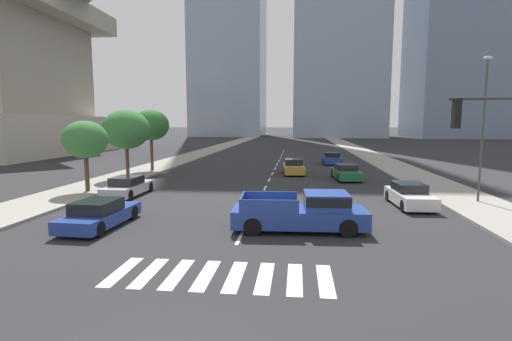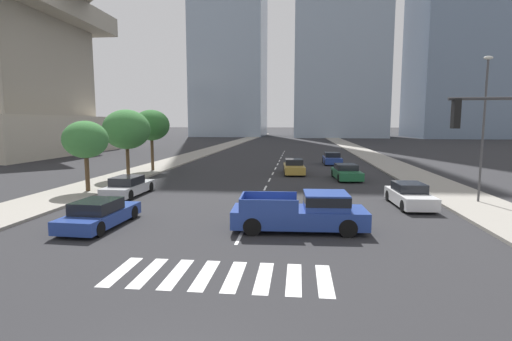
{
  "view_description": "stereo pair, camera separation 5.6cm",
  "coord_description": "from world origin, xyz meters",
  "px_view_note": "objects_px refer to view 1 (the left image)",
  "views": [
    {
      "loc": [
        2.28,
        -5.4,
        4.62
      ],
      "look_at": [
        0.0,
        15.65,
        2.0
      ],
      "focal_mm": 27.05,
      "sensor_mm": 36.0,
      "label": 1
    },
    {
      "loc": [
        2.34,
        -5.4,
        4.62
      ],
      "look_at": [
        0.0,
        15.65,
        2.0
      ],
      "focal_mm": 27.05,
      "sensor_mm": 36.0,
      "label": 2
    }
  ],
  "objects_px": {
    "sedan_white_3": "(410,196)",
    "street_tree_third": "(151,125)",
    "street_tree_nearest": "(85,140)",
    "street_tree_second": "(126,130)",
    "pickup_truck": "(306,212)",
    "sedan_green_4": "(346,172)",
    "street_lamp_east": "(484,119)",
    "sedan_silver_1": "(128,187)",
    "sedan_gold_0": "(294,167)",
    "sedan_blue_5": "(332,159)",
    "sedan_blue_2": "(99,214)"
  },
  "relations": [
    {
      "from": "sedan_blue_2",
      "to": "sedan_green_4",
      "type": "height_order",
      "value": "sedan_green_4"
    },
    {
      "from": "pickup_truck",
      "to": "sedan_green_4",
      "type": "height_order",
      "value": "pickup_truck"
    },
    {
      "from": "sedan_silver_1",
      "to": "sedan_white_3",
      "type": "xyz_separation_m",
      "value": [
        16.98,
        -1.37,
        0.02
      ]
    },
    {
      "from": "street_lamp_east",
      "to": "sedan_white_3",
      "type": "bearing_deg",
      "value": -165.06
    },
    {
      "from": "sedan_gold_0",
      "to": "street_tree_second",
      "type": "bearing_deg",
      "value": -73.55
    },
    {
      "from": "sedan_gold_0",
      "to": "sedan_blue_2",
      "type": "xyz_separation_m",
      "value": [
        -8.42,
        -19.02,
        -0.05
      ]
    },
    {
      "from": "pickup_truck",
      "to": "street_tree_third",
      "type": "xyz_separation_m",
      "value": [
        -14.19,
        18.92,
        3.58
      ]
    },
    {
      "from": "street_tree_third",
      "to": "sedan_green_4",
      "type": "bearing_deg",
      "value": -10.39
    },
    {
      "from": "sedan_gold_0",
      "to": "sedan_silver_1",
      "type": "xyz_separation_m",
      "value": [
        -10.39,
        -11.7,
        -0.05
      ]
    },
    {
      "from": "sedan_green_4",
      "to": "sedan_white_3",
      "type": "bearing_deg",
      "value": 8.23
    },
    {
      "from": "street_tree_nearest",
      "to": "sedan_silver_1",
      "type": "bearing_deg",
      "value": -10.09
    },
    {
      "from": "sedan_white_3",
      "to": "street_tree_second",
      "type": "height_order",
      "value": "street_tree_second"
    },
    {
      "from": "sedan_blue_5",
      "to": "sedan_blue_2",
      "type": "bearing_deg",
      "value": -25.42
    },
    {
      "from": "sedan_gold_0",
      "to": "street_lamp_east",
      "type": "height_order",
      "value": "street_lamp_east"
    },
    {
      "from": "street_tree_second",
      "to": "street_tree_third",
      "type": "bearing_deg",
      "value": 90.0
    },
    {
      "from": "street_tree_third",
      "to": "sedan_white_3",
      "type": "bearing_deg",
      "value": -33.71
    },
    {
      "from": "street_tree_nearest",
      "to": "street_tree_second",
      "type": "xyz_separation_m",
      "value": [
        0.0,
        6.13,
        0.56
      ]
    },
    {
      "from": "pickup_truck",
      "to": "street_tree_second",
      "type": "height_order",
      "value": "street_tree_second"
    },
    {
      "from": "sedan_green_4",
      "to": "street_lamp_east",
      "type": "bearing_deg",
      "value": 30.89
    },
    {
      "from": "sedan_green_4",
      "to": "street_tree_second",
      "type": "xyz_separation_m",
      "value": [
        -17.78,
        -2.07,
        3.51
      ]
    },
    {
      "from": "sedan_white_3",
      "to": "street_tree_third",
      "type": "relative_size",
      "value": 0.75
    },
    {
      "from": "sedan_green_4",
      "to": "street_tree_third",
      "type": "relative_size",
      "value": 0.8
    },
    {
      "from": "pickup_truck",
      "to": "sedan_blue_2",
      "type": "height_order",
      "value": "pickup_truck"
    },
    {
      "from": "pickup_truck",
      "to": "sedan_gold_0",
      "type": "xyz_separation_m",
      "value": [
        -0.74,
        18.62,
        -0.19
      ]
    },
    {
      "from": "sedan_gold_0",
      "to": "sedan_blue_5",
      "type": "distance_m",
      "value": 9.79
    },
    {
      "from": "sedan_blue_2",
      "to": "street_lamp_east",
      "type": "height_order",
      "value": "street_lamp_east"
    },
    {
      "from": "pickup_truck",
      "to": "street_tree_third",
      "type": "bearing_deg",
      "value": 124.08
    },
    {
      "from": "pickup_truck",
      "to": "sedan_blue_5",
      "type": "xyz_separation_m",
      "value": [
        3.43,
        27.47,
        -0.21
      ]
    },
    {
      "from": "sedan_gold_0",
      "to": "street_tree_nearest",
      "type": "bearing_deg",
      "value": -54.37
    },
    {
      "from": "street_lamp_east",
      "to": "street_tree_second",
      "type": "distance_m",
      "value": 25.13
    },
    {
      "from": "street_lamp_east",
      "to": "street_tree_nearest",
      "type": "bearing_deg",
      "value": 178.07
    },
    {
      "from": "pickup_truck",
      "to": "sedan_green_4",
      "type": "bearing_deg",
      "value": 74.28
    },
    {
      "from": "sedan_blue_5",
      "to": "street_tree_third",
      "type": "relative_size",
      "value": 0.74
    },
    {
      "from": "sedan_silver_1",
      "to": "street_tree_third",
      "type": "bearing_deg",
      "value": 15.52
    },
    {
      "from": "pickup_truck",
      "to": "sedan_green_4",
      "type": "xyz_separation_m",
      "value": [
        3.6,
        15.66,
        -0.23
      ]
    },
    {
      "from": "street_lamp_east",
      "to": "street_tree_third",
      "type": "bearing_deg",
      "value": 153.06
    },
    {
      "from": "sedan_blue_2",
      "to": "street_tree_nearest",
      "type": "bearing_deg",
      "value": 35.0
    },
    {
      "from": "sedan_blue_2",
      "to": "street_lamp_east",
      "type": "distance_m",
      "value": 20.8
    },
    {
      "from": "pickup_truck",
      "to": "street_tree_second",
      "type": "bearing_deg",
      "value": 133.45
    },
    {
      "from": "sedan_green_4",
      "to": "sedan_blue_5",
      "type": "bearing_deg",
      "value": 176.48
    },
    {
      "from": "sedan_gold_0",
      "to": "street_tree_third",
      "type": "relative_size",
      "value": 0.77
    },
    {
      "from": "sedan_white_3",
      "to": "street_lamp_east",
      "type": "xyz_separation_m",
      "value": [
        4.11,
        1.1,
        4.22
      ]
    },
    {
      "from": "sedan_blue_5",
      "to": "street_tree_nearest",
      "type": "height_order",
      "value": "street_tree_nearest"
    },
    {
      "from": "sedan_silver_1",
      "to": "sedan_blue_2",
      "type": "xyz_separation_m",
      "value": [
        1.98,
        -7.32,
        -0.01
      ]
    },
    {
      "from": "pickup_truck",
      "to": "sedan_silver_1",
      "type": "xyz_separation_m",
      "value": [
        -11.13,
        6.92,
        -0.24
      ]
    },
    {
      "from": "sedan_silver_1",
      "to": "street_lamp_east",
      "type": "height_order",
      "value": "street_lamp_east"
    },
    {
      "from": "street_tree_nearest",
      "to": "street_tree_second",
      "type": "distance_m",
      "value": 6.15
    },
    {
      "from": "street_tree_second",
      "to": "street_lamp_east",
      "type": "bearing_deg",
      "value": -16.04
    },
    {
      "from": "sedan_blue_5",
      "to": "street_tree_second",
      "type": "distance_m",
      "value": 22.7
    },
    {
      "from": "sedan_gold_0",
      "to": "sedan_green_4",
      "type": "distance_m",
      "value": 5.25
    }
  ]
}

